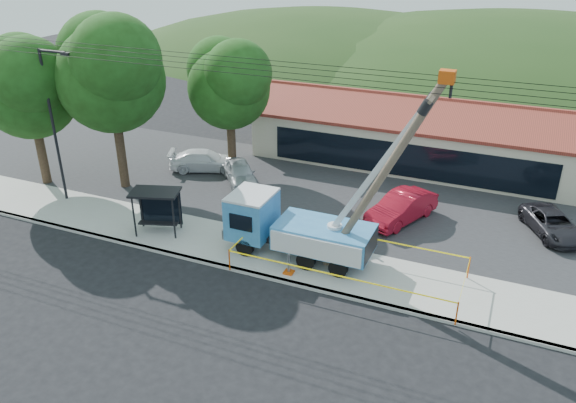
% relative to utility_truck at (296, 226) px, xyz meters
% --- Properties ---
extents(ground, '(120.00, 120.00, 0.00)m').
position_rel_utility_truck_xyz_m(ground, '(-1.15, -4.43, -1.73)').
color(ground, black).
rests_on(ground, ground).
extents(curb, '(60.00, 0.25, 0.15)m').
position_rel_utility_truck_xyz_m(curb, '(-1.15, -2.33, -1.66)').
color(curb, '#A9A89E').
rests_on(curb, ground).
extents(sidewalk, '(60.00, 4.00, 0.15)m').
position_rel_utility_truck_xyz_m(sidewalk, '(-1.15, -0.43, -1.66)').
color(sidewalk, '#A9A89E').
rests_on(sidewalk, ground).
extents(parking_lot, '(60.00, 12.00, 0.10)m').
position_rel_utility_truck_xyz_m(parking_lot, '(-1.15, 7.57, -1.68)').
color(parking_lot, '#28282B').
rests_on(parking_lot, ground).
extents(strip_mall, '(22.50, 8.53, 4.67)m').
position_rel_utility_truck_xyz_m(strip_mall, '(2.85, 15.55, 0.15)').
color(strip_mall, beige).
rests_on(strip_mall, ground).
extents(streetlight, '(2.13, 0.22, 9.00)m').
position_rel_utility_truck_xyz_m(streetlight, '(-14.93, 0.57, 3.57)').
color(streetlight, black).
rests_on(streetlight, ground).
extents(tree_west_near, '(7.56, 6.72, 10.80)m').
position_rel_utility_truck_xyz_m(tree_west_near, '(-13.15, 3.57, 5.79)').
color(tree_west_near, '#332316').
rests_on(tree_west_near, ground).
extents(tree_west_far, '(6.84, 6.08, 9.48)m').
position_rel_utility_truck_xyz_m(tree_west_far, '(-18.15, 2.07, 4.81)').
color(tree_west_far, '#332316').
rests_on(tree_west_far, ground).
extents(tree_lot, '(6.30, 5.60, 8.94)m').
position_rel_utility_truck_xyz_m(tree_lot, '(-8.15, 8.57, 4.48)').
color(tree_lot, '#332316').
rests_on(tree_lot, ground).
extents(hill_west, '(78.40, 56.00, 28.00)m').
position_rel_utility_truck_xyz_m(hill_west, '(-16.15, 50.57, -1.73)').
color(hill_west, '#203D16').
rests_on(hill_west, ground).
extents(hill_center, '(89.60, 64.00, 32.00)m').
position_rel_utility_truck_xyz_m(hill_center, '(8.85, 50.57, -1.73)').
color(hill_center, '#203D16').
rests_on(hill_center, ground).
extents(utility_truck, '(10.08, 3.88, 9.71)m').
position_rel_utility_truck_xyz_m(utility_truck, '(0.00, 0.00, 0.00)').
color(utility_truck, black).
rests_on(utility_truck, ground).
extents(leaning_pole, '(4.95, 2.00, 9.62)m').
position_rel_utility_truck_xyz_m(leaning_pole, '(4.23, -0.25, 3.65)').
color(leaning_pole, brown).
rests_on(leaning_pole, ground).
extents(bus_shelter, '(2.83, 2.22, 2.40)m').
position_rel_utility_truck_xyz_m(bus_shelter, '(-7.62, -0.61, 0.17)').
color(bus_shelter, black).
rests_on(bus_shelter, ground).
extents(caution_tape, '(10.48, 3.82, 1.10)m').
position_rel_utility_truck_xyz_m(caution_tape, '(2.92, -0.72, -0.77)').
color(caution_tape, '#D1490B').
rests_on(caution_tape, ground).
extents(car_silver, '(3.93, 4.34, 1.43)m').
position_rel_utility_truck_xyz_m(car_silver, '(-6.64, 6.81, -1.73)').
color(car_silver, '#B7BBBF').
rests_on(car_silver, ground).
extents(car_red, '(3.42, 5.09, 1.59)m').
position_rel_utility_truck_xyz_m(car_red, '(3.94, 5.74, -1.73)').
color(car_red, '#A61023').
rests_on(car_red, ground).
extents(car_white, '(5.08, 3.61, 1.36)m').
position_rel_utility_truck_xyz_m(car_white, '(-9.87, 7.87, -1.73)').
color(car_white, white).
rests_on(car_white, ground).
extents(car_dark, '(3.80, 4.82, 1.22)m').
position_rel_utility_truck_xyz_m(car_dark, '(11.65, 7.37, -1.73)').
color(car_dark, '#232127').
rests_on(car_dark, ground).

